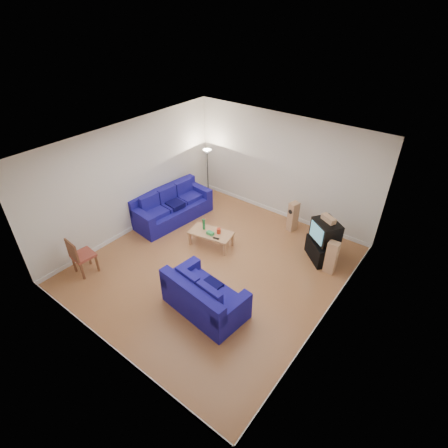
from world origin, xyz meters
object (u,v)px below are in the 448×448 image
Objects in this scene: sofa_three_seat at (171,208)px; tv_stand at (320,250)px; sofa_loveseat at (203,299)px; television at (326,231)px; coffee_table at (211,234)px.

sofa_three_seat is 2.92× the size of tv_stand.
television is (1.32, 3.26, 0.56)m from sofa_loveseat.
sofa_three_seat is 4.72m from television.
tv_stand is at bearing 108.37° from sofa_three_seat.
sofa_loveseat is 3.51m from tv_stand.
tv_stand is 0.64m from television.
sofa_three_seat is 4.64m from tv_stand.
tv_stand is (4.54, 0.97, -0.09)m from sofa_three_seat.
coffee_table is 3.05m from television.
television reaches higher than sofa_loveseat.
sofa_loveseat is at bearing 61.22° from sofa_three_seat.
coffee_table is (1.88, -0.33, 0.02)m from sofa_three_seat.
sofa_three_seat is 3.99m from sofa_loveseat.
sofa_loveseat reaches higher than tv_stand.
coffee_table is 1.46× the size of television.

